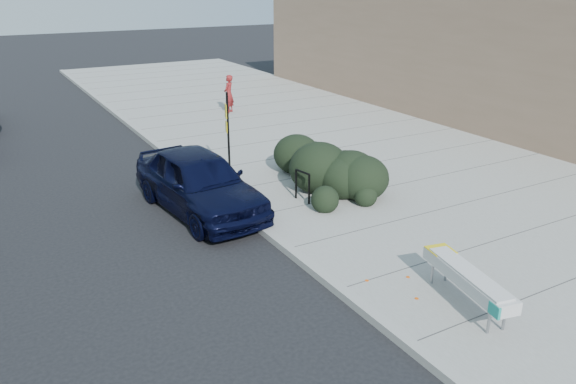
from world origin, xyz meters
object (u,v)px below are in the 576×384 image
(bench, at_px, (468,278))
(sedan_navy, at_px, (199,182))
(bike_rack, at_px, (302,183))
(pedestrian, at_px, (229,94))
(sign_post, at_px, (228,130))

(bench, distance_m, sedan_navy, 7.33)
(bike_rack, xyz_separation_m, pedestrian, (2.71, 10.77, 0.32))
(bike_rack, bearing_deg, sedan_navy, 147.29)
(bike_rack, bearing_deg, pedestrian, 65.87)
(bike_rack, distance_m, sedan_navy, 2.72)
(sign_post, xyz_separation_m, sedan_navy, (-1.58, -1.67, -0.79))
(bike_rack, bearing_deg, sign_post, 98.65)
(bench, distance_m, sign_post, 8.68)
(bench, bearing_deg, sedan_navy, 121.06)
(sign_post, xyz_separation_m, pedestrian, (3.63, 8.05, -0.63))
(bench, relative_size, sign_post, 0.91)
(pedestrian, bearing_deg, bench, 37.83)
(sedan_navy, height_order, pedestrian, pedestrian)
(sign_post, bearing_deg, pedestrian, 82.07)
(bike_rack, distance_m, pedestrian, 11.11)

